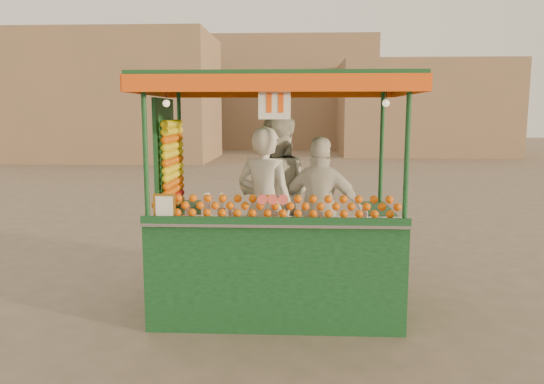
{
  "coord_description": "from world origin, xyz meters",
  "views": [
    {
      "loc": [
        0.1,
        -5.73,
        2.25
      ],
      "look_at": [
        -0.18,
        0.21,
        1.35
      ],
      "focal_mm": 34.68,
      "sensor_mm": 36.0,
      "label": 1
    }
  ],
  "objects_px": {
    "vendor_left": "(265,205)",
    "vendor_right": "(321,211)",
    "juice_cart": "(270,237)",
    "vendor_middle": "(275,195)"
  },
  "relations": [
    {
      "from": "vendor_left",
      "to": "vendor_right",
      "type": "relative_size",
      "value": 1.07
    },
    {
      "from": "juice_cart",
      "to": "vendor_right",
      "type": "xyz_separation_m",
      "value": [
        0.57,
        0.14,
        0.28
      ]
    },
    {
      "from": "juice_cart",
      "to": "vendor_middle",
      "type": "height_order",
      "value": "juice_cart"
    },
    {
      "from": "vendor_right",
      "to": "vendor_middle",
      "type": "bearing_deg",
      "value": -13.11
    },
    {
      "from": "juice_cart",
      "to": "vendor_left",
      "type": "relative_size",
      "value": 1.63
    },
    {
      "from": "vendor_middle",
      "to": "vendor_right",
      "type": "relative_size",
      "value": 1.15
    },
    {
      "from": "vendor_left",
      "to": "vendor_middle",
      "type": "distance_m",
      "value": 0.33
    },
    {
      "from": "vendor_left",
      "to": "vendor_right",
      "type": "bearing_deg",
      "value": -160.85
    },
    {
      "from": "juice_cart",
      "to": "vendor_right",
      "type": "relative_size",
      "value": 1.74
    },
    {
      "from": "vendor_left",
      "to": "vendor_right",
      "type": "distance_m",
      "value": 0.64
    }
  ]
}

